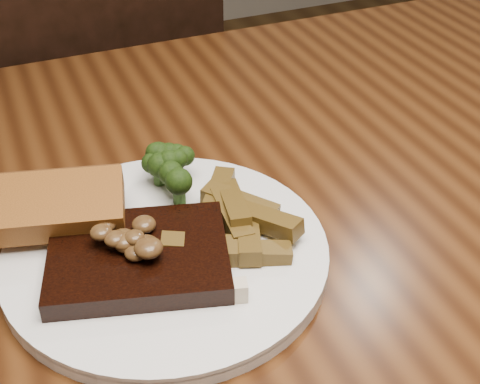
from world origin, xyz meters
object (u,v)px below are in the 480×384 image
Objects in this scene: dining_table at (226,286)px; garlic_bread at (60,223)px; steak at (139,259)px; chair_far at (86,121)px; plate at (166,255)px; potato_wedges at (227,226)px.

garlic_bread reaches higher than dining_table.
dining_table is 10.14× the size of steak.
garlic_bread reaches higher than steak.
chair_far is 6.07× the size of steak.
dining_table is 0.13m from plate.
steak reaches higher than dining_table.
dining_table is 5.29× the size of plate.
dining_table is at bearing 72.17° from potato_wedges.
steak and potato_wedges have the same top height.
steak is at bearing -153.82° from dining_table.
garlic_bread reaches higher than plate.
plate reaches higher than dining_table.
potato_wedges is (0.02, -0.68, 0.25)m from chair_far.
steak is at bearing -171.88° from potato_wedges.
chair_far is 9.40× the size of potato_wedges.
potato_wedges reaches higher than plate.
plate is at bearing 177.82° from potato_wedges.
potato_wedges is at bearing -107.83° from dining_table.
potato_wedges is at bearing -8.87° from garlic_bread.
chair_far reaches higher than dining_table.
plate is (-0.07, -0.04, 0.10)m from dining_table.
plate is 2.44× the size of garlic_bread.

